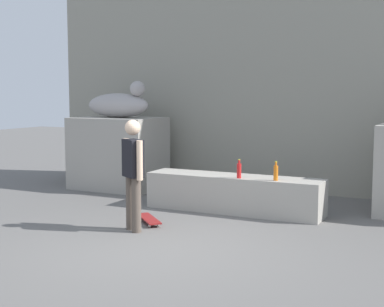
{
  "coord_description": "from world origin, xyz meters",
  "views": [
    {
      "loc": [
        3.62,
        -6.43,
        2.07
      ],
      "look_at": [
        -0.33,
        1.47,
        1.1
      ],
      "focal_mm": 52.03,
      "sensor_mm": 36.0,
      "label": 1
    }
  ],
  "objects_px": {
    "skater": "(133,170)",
    "bottle_red": "(239,170)",
    "skateboard": "(149,219)",
    "bottle_orange": "(276,173)",
    "statue_reclining_left": "(119,104)"
  },
  "relations": [
    {
      "from": "skateboard",
      "to": "bottle_red",
      "type": "xyz_separation_m",
      "value": [
        1.08,
        1.16,
        0.7
      ]
    },
    {
      "from": "skater",
      "to": "bottle_red",
      "type": "relative_size",
      "value": 5.2
    },
    {
      "from": "bottle_red",
      "to": "statue_reclining_left",
      "type": "bearing_deg",
      "value": 157.81
    },
    {
      "from": "skater",
      "to": "bottle_red",
      "type": "xyz_separation_m",
      "value": [
        1.01,
        1.71,
        -0.15
      ]
    },
    {
      "from": "statue_reclining_left",
      "to": "bottle_red",
      "type": "distance_m",
      "value": 3.73
    },
    {
      "from": "skater",
      "to": "skateboard",
      "type": "xyz_separation_m",
      "value": [
        -0.06,
        0.54,
        -0.86
      ]
    },
    {
      "from": "skater",
      "to": "bottle_orange",
      "type": "relative_size",
      "value": 5.26
    },
    {
      "from": "statue_reclining_left",
      "to": "bottle_orange",
      "type": "xyz_separation_m",
      "value": [
        3.94,
        -1.32,
        -1.05
      ]
    },
    {
      "from": "skater",
      "to": "statue_reclining_left",
      "type": "bearing_deg",
      "value": 158.69
    },
    {
      "from": "skateboard",
      "to": "bottle_orange",
      "type": "distance_m",
      "value": 2.2
    },
    {
      "from": "skater",
      "to": "bottle_orange",
      "type": "bearing_deg",
      "value": 78.44
    },
    {
      "from": "bottle_orange",
      "to": "bottle_red",
      "type": "height_order",
      "value": "bottle_red"
    },
    {
      "from": "skater",
      "to": "bottle_red",
      "type": "bearing_deg",
      "value": 91.11
    },
    {
      "from": "bottle_orange",
      "to": "bottle_red",
      "type": "xyz_separation_m",
      "value": [
        -0.63,
        -0.04,
        0.0
      ]
    },
    {
      "from": "skateboard",
      "to": "bottle_orange",
      "type": "relative_size",
      "value": 2.26
    }
  ]
}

